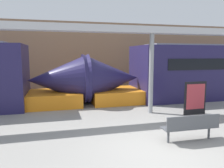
% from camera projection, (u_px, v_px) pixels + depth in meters
% --- Properties ---
extents(ground_plane, '(60.00, 60.00, 0.00)m').
position_uv_depth(ground_plane, '(162.00, 152.00, 5.90)').
color(ground_plane, gray).
extents(station_wall, '(56.00, 0.20, 5.00)m').
position_uv_depth(station_wall, '(92.00, 56.00, 16.48)').
color(station_wall, '#937051').
rests_on(station_wall, ground_plane).
extents(train_left, '(17.65, 2.93, 3.20)m').
position_uv_depth(train_left, '(224.00, 72.00, 13.76)').
color(train_left, '#231E4C').
rests_on(train_left, ground_plane).
extents(bench_near, '(1.74, 0.47, 0.84)m').
position_uv_depth(bench_near, '(191.00, 126.00, 6.52)').
color(bench_near, '#4C4F54').
rests_on(bench_near, ground_plane).
extents(poster_board, '(1.04, 0.07, 1.45)m').
position_uv_depth(poster_board, '(195.00, 98.00, 9.49)').
color(poster_board, black).
rests_on(poster_board, ground_plane).
extents(support_column_near, '(0.20, 0.20, 3.50)m').
position_uv_depth(support_column_near, '(151.00, 74.00, 9.62)').
color(support_column_near, gray).
rests_on(support_column_near, ground_plane).
extents(canopy_beam, '(28.00, 0.60, 0.28)m').
position_uv_depth(canopy_beam, '(152.00, 30.00, 9.36)').
color(canopy_beam, '#B7B7BC').
rests_on(canopy_beam, support_column_near).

